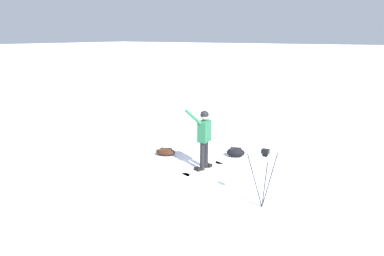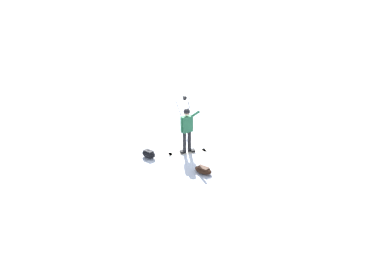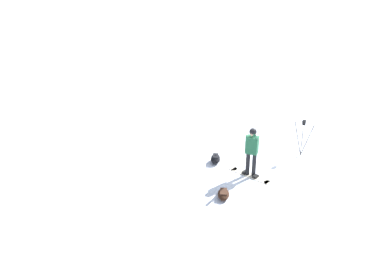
# 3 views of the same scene
# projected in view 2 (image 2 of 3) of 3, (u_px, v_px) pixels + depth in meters

# --- Properties ---
(ground_plane) EXTENTS (300.00, 300.00, 0.00)m
(ground_plane) POSITION_uv_depth(u_px,v_px,m) (189.00, 145.00, 15.04)
(ground_plane) COLOR white
(snowboarder) EXTENTS (0.50, 0.67, 1.81)m
(snowboarder) POSITION_uv_depth(u_px,v_px,m) (187.00, 126.00, 13.99)
(snowboarder) COLOR black
(snowboarder) RESTS_ON ground_plane
(snowboard) EXTENTS (1.70, 0.67, 0.10)m
(snowboard) POSITION_uv_depth(u_px,v_px,m) (187.00, 152.00, 14.40)
(snowboard) COLOR beige
(snowboard) RESTS_ON ground_plane
(gear_bag_large) EXTENTS (0.58, 0.75, 0.23)m
(gear_bag_large) POSITION_uv_depth(u_px,v_px,m) (203.00, 170.00, 12.90)
(gear_bag_large) COLOR black
(gear_bag_large) RESTS_ON ground_plane
(camera_tripod) EXTENTS (0.74, 0.61, 1.42)m
(camera_tripod) POSITION_uv_depth(u_px,v_px,m) (185.00, 105.00, 16.43)
(camera_tripod) COLOR #262628
(camera_tripod) RESTS_ON ground_plane
(gear_bag_small) EXTENTS (0.53, 0.67, 0.31)m
(gear_bag_small) POSITION_uv_depth(u_px,v_px,m) (149.00, 154.00, 13.94)
(gear_bag_small) COLOR black
(gear_bag_small) RESTS_ON ground_plane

